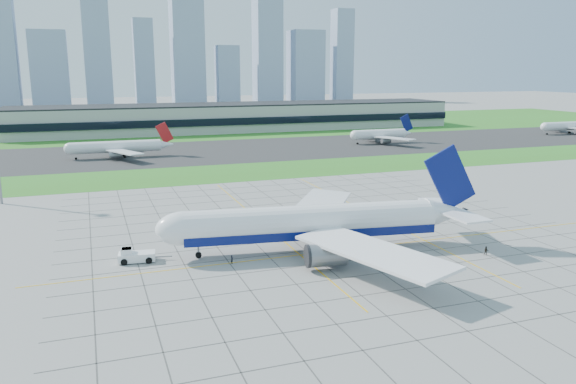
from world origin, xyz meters
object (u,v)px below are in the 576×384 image
(pushback_tug, at_px, (135,256))
(distant_jet_2, at_px, (381,134))
(distant_jet_3, at_px, (570,126))
(crew_far, at_px, (486,251))
(crew_near, at_px, (232,260))
(distant_jet_1, at_px, (118,147))
(airliner, at_px, (313,223))

(pushback_tug, xyz_separation_m, distant_jet_2, (128.43, 139.69, 3.28))
(distant_jet_3, bearing_deg, crew_far, -139.20)
(crew_far, relative_size, distant_jet_3, 0.04)
(distant_jet_3, bearing_deg, pushback_tug, -150.46)
(crew_far, bearing_deg, distant_jet_2, 102.98)
(distant_jet_3, bearing_deg, crew_near, -147.48)
(crew_far, distance_m, distant_jet_1, 164.89)
(crew_far, xyz_separation_m, distant_jet_2, (64.42, 158.61, 3.59))
(pushback_tug, distance_m, crew_far, 66.75)
(pushback_tug, relative_size, crew_near, 6.04)
(airliner, height_order, distant_jet_2, airliner)
(distant_jet_2, distance_m, distant_jet_3, 121.75)
(pushback_tug, distance_m, distant_jet_1, 134.94)
(crew_near, xyz_separation_m, distant_jet_3, (233.45, 148.85, 3.67))
(pushback_tug, bearing_deg, crew_far, -8.50)
(distant_jet_2, xyz_separation_m, distant_jet_3, (121.73, 2.06, 0.00))
(crew_far, relative_size, distant_jet_1, 0.04)
(pushback_tug, relative_size, distant_jet_1, 0.23)
(airliner, distance_m, distant_jet_1, 142.74)
(airliner, height_order, crew_near, airliner)
(distant_jet_1, distance_m, distant_jet_3, 245.74)
(pushback_tug, height_order, distant_jet_3, distant_jet_3)
(airliner, distance_m, distant_jet_2, 172.81)
(distant_jet_3, bearing_deg, distant_jet_2, -179.03)
(crew_far, bearing_deg, pushback_tug, -161.38)
(pushback_tug, bearing_deg, crew_near, -15.06)
(crew_far, height_order, distant_jet_2, distant_jet_2)
(airliner, relative_size, crew_far, 36.47)
(pushback_tug, bearing_deg, distant_jet_2, 55.37)
(distant_jet_3, bearing_deg, airliner, -145.88)
(distant_jet_2, bearing_deg, distant_jet_3, 0.97)
(airliner, xyz_separation_m, pushback_tug, (-33.77, 4.88, -4.37))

